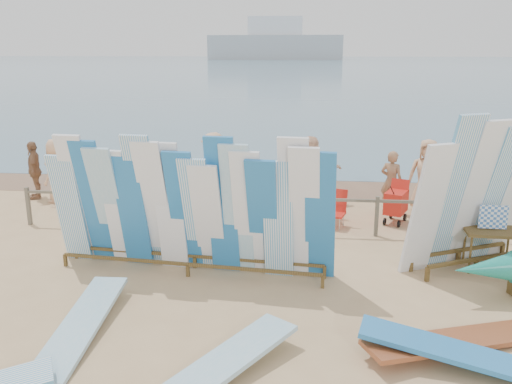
# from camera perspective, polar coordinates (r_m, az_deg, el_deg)

# --- Properties ---
(ground) EXTENTS (160.00, 160.00, 0.00)m
(ground) POSITION_cam_1_polar(r_m,az_deg,el_deg) (9.43, 2.19, -10.31)
(ground) COLOR tan
(ground) RESTS_ON ground
(ocean) EXTENTS (320.00, 240.00, 0.02)m
(ocean) POSITION_cam_1_polar(r_m,az_deg,el_deg) (136.58, 5.69, 13.21)
(ocean) COLOR slate
(ocean) RESTS_ON ground
(wet_sand_strip) EXTENTS (40.00, 2.60, 0.01)m
(wet_sand_strip) POSITION_cam_1_polar(r_m,az_deg,el_deg) (16.23, 3.80, 0.57)
(wet_sand_strip) COLOR brown
(wet_sand_strip) RESTS_ON ground
(distant_ship) EXTENTS (45.00, 8.00, 14.00)m
(distant_ship) POSITION_cam_1_polar(r_m,az_deg,el_deg) (188.93, 2.03, 15.35)
(distant_ship) COLOR #999EA3
(distant_ship) RESTS_ON ocean
(fence) EXTENTS (12.08, 0.08, 0.90)m
(fence) POSITION_cam_1_polar(r_m,az_deg,el_deg) (12.02, 3.12, -1.47)
(fence) COLOR #69614F
(fence) RESTS_ON ground
(main_surfboard_rack) EXTENTS (5.27, 1.25, 2.63)m
(main_surfboard_rack) POSITION_cam_1_polar(r_m,az_deg,el_deg) (9.81, -6.95, -2.02)
(main_surfboard_rack) COLOR brown
(main_surfboard_rack) RESTS_ON ground
(side_surfboard_rack) EXTENTS (2.63, 1.80, 2.97)m
(side_surfboard_rack) POSITION_cam_1_polar(r_m,az_deg,el_deg) (10.64, 21.93, -0.78)
(side_surfboard_rack) COLOR brown
(side_surfboard_rack) RESTS_ON ground
(vendor_table) EXTENTS (0.98, 0.71, 1.26)m
(vendor_table) POSITION_cam_1_polar(r_m,az_deg,el_deg) (10.99, 23.36, -5.49)
(vendor_table) COLOR brown
(vendor_table) RESTS_ON ground
(flat_board_b) EXTENTS (2.03, 2.51, 0.31)m
(flat_board_b) POSITION_cam_1_polar(r_m,az_deg,el_deg) (7.17, -4.43, -19.23)
(flat_board_b) COLOR #84BAD3
(flat_board_b) RESTS_ON ground
(flat_board_c) EXTENTS (2.68, 1.67, 0.27)m
(flat_board_c) POSITION_cam_1_polar(r_m,az_deg,el_deg) (8.24, 20.07, -15.27)
(flat_board_c) COLOR #984E29
(flat_board_c) RESTS_ON ground
(flat_board_d) EXTENTS (2.74, 1.13, 0.43)m
(flat_board_d) POSITION_cam_1_polar(r_m,az_deg,el_deg) (7.84, 20.99, -17.02)
(flat_board_d) COLOR #236FB2
(flat_board_d) RESTS_ON ground
(flat_board_a) EXTENTS (0.65, 2.71, 0.28)m
(flat_board_a) POSITION_cam_1_polar(r_m,az_deg,el_deg) (8.56, -17.80, -13.86)
(flat_board_a) COLOR #84BAD3
(flat_board_a) RESTS_ON ground
(beach_chair_left) EXTENTS (0.67, 0.69, 0.86)m
(beach_chair_left) POSITION_cam_1_polar(r_m,az_deg,el_deg) (12.66, 8.09, -2.54)
(beach_chair_left) COLOR red
(beach_chair_left) RESTS_ON ground
(beach_chair_right) EXTENTS (0.64, 0.66, 0.93)m
(beach_chair_right) POSITION_cam_1_polar(r_m,az_deg,el_deg) (13.14, 7.13, -1.76)
(beach_chair_right) COLOR red
(beach_chair_right) RESTS_ON ground
(stroller) EXTENTS (0.75, 0.87, 1.00)m
(stroller) POSITION_cam_1_polar(r_m,az_deg,el_deg) (13.18, 14.51, -1.47)
(stroller) COLOR red
(stroller) RESTS_ON ground
(beachgoer_1) EXTENTS (0.60, 0.73, 1.75)m
(beachgoer_1) POSITION_cam_1_polar(r_m,az_deg,el_deg) (13.79, -9.39, 1.55)
(beachgoer_1) COLOR #8C6042
(beachgoer_1) RESTS_ON ground
(beachgoer_5) EXTENTS (1.73, 1.09, 1.78)m
(beachgoer_5) POSITION_cam_1_polar(r_m,az_deg,el_deg) (14.59, 5.70, 2.48)
(beachgoer_5) COLOR beige
(beachgoer_5) RESTS_ON ground
(beachgoer_6) EXTENTS (0.97, 0.61, 1.85)m
(beachgoer_6) POSITION_cam_1_polar(r_m,az_deg,el_deg) (14.19, 17.48, 1.64)
(beachgoer_6) COLOR tan
(beachgoer_6) RESTS_ON ground
(beachgoer_extra_1) EXTENTS (0.72, 1.01, 1.59)m
(beachgoer_extra_1) POSITION_cam_1_polar(r_m,az_deg,el_deg) (15.96, -22.29, 2.15)
(beachgoer_extra_1) COLOR #8C6042
(beachgoer_extra_1) RESTS_ON ground
(beachgoer_3) EXTENTS (1.17, 1.19, 1.83)m
(beachgoer_3) POSITION_cam_1_polar(r_m,az_deg,el_deg) (14.76, -4.44, 2.75)
(beachgoer_3) COLOR tan
(beachgoer_3) RESTS_ON ground
(beachgoer_0) EXTENTS (0.54, 0.89, 1.71)m
(beachgoer_0) POSITION_cam_1_polar(r_m,az_deg,el_deg) (15.37, -20.20, 2.13)
(beachgoer_0) COLOR tan
(beachgoer_0) RESTS_ON ground
(beachgoer_7) EXTENTS (0.65, 0.56, 1.56)m
(beachgoer_7) POSITION_cam_1_polar(r_m,az_deg,el_deg) (13.95, 14.06, 1.07)
(beachgoer_7) COLOR #8C6042
(beachgoer_7) RESTS_ON ground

